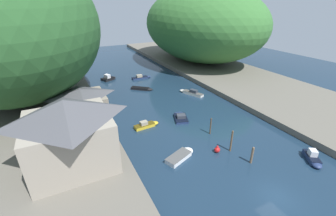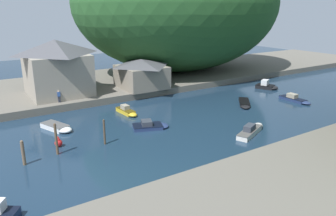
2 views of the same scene
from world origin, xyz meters
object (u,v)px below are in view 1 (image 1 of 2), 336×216
(boat_red_skiff, at_px, (142,77))
(person_on_quay, at_px, (116,151))
(boat_open_rowboat, at_px, (109,78))
(channel_buoy_near, at_px, (217,149))
(waterfront_building, at_px, (70,133))
(boat_far_upstream, at_px, (191,93))
(boat_cabin_cruiser, at_px, (147,125))
(boathouse_shed, at_px, (82,102))
(boat_far_right_bank, at_px, (313,158))
(boat_moored_right, at_px, (181,155))
(boat_white_cruiser, at_px, (143,89))
(boat_yellow_tender, at_px, (181,117))

(boat_red_skiff, xyz_separation_m, person_on_quay, (-15.02, -31.10, 1.69))
(boat_red_skiff, height_order, person_on_quay, person_on_quay)
(boat_open_rowboat, height_order, channel_buoy_near, boat_open_rowboat)
(waterfront_building, bearing_deg, boat_red_skiff, 56.79)
(boat_far_upstream, distance_m, boat_cabin_cruiser, 16.44)
(boat_red_skiff, relative_size, person_on_quay, 3.03)
(boathouse_shed, distance_m, boat_far_right_bank, 34.52)
(boathouse_shed, relative_size, boat_moored_right, 1.68)
(boat_open_rowboat, height_order, boat_far_right_bank, boat_open_rowboat)
(person_on_quay, bearing_deg, boat_white_cruiser, -8.59)
(boat_far_right_bank, xyz_separation_m, boat_red_skiff, (-7.37, 41.71, -0.11))
(boat_yellow_tender, bearing_deg, person_on_quay, -131.74)
(person_on_quay, bearing_deg, waterfront_building, 94.20)
(boathouse_shed, bearing_deg, boat_far_upstream, 4.99)
(boat_far_right_bank, xyz_separation_m, boat_white_cruiser, (-10.10, 33.83, -0.21))
(boat_cabin_cruiser, height_order, person_on_quay, person_on_quay)
(boat_moored_right, distance_m, boat_far_right_bank, 16.71)
(channel_buoy_near, bearing_deg, boat_far_right_bank, -35.97)
(waterfront_building, distance_m, boat_red_skiff, 36.05)
(boat_far_right_bank, height_order, channel_buoy_near, boat_far_right_bank)
(boat_cabin_cruiser, bearing_deg, boat_open_rowboat, 174.84)
(waterfront_building, bearing_deg, boat_far_upstream, 30.02)
(boathouse_shed, xyz_separation_m, person_on_quay, (1.80, -13.85, -1.40))
(boat_red_skiff, distance_m, boat_far_upstream, 16.31)
(waterfront_building, distance_m, boat_open_rowboat, 35.03)
(boat_far_right_bank, bearing_deg, channel_buoy_near, -1.47)
(waterfront_building, distance_m, boathouse_shed, 13.04)
(boat_cabin_cruiser, bearing_deg, boat_far_upstream, 117.82)
(boat_red_skiff, bearing_deg, boathouse_shed, -44.24)
(boat_yellow_tender, height_order, person_on_quay, person_on_quay)
(waterfront_building, xyz_separation_m, boat_moored_right, (12.39, -3.60, -4.94))
(boat_moored_right, bearing_deg, boat_far_right_bank, 39.15)
(boat_yellow_tender, height_order, boat_cabin_cruiser, boat_cabin_cruiser)
(boathouse_shed, relative_size, boat_yellow_tender, 1.70)
(channel_buoy_near, bearing_deg, boat_moored_right, 165.97)
(boat_open_rowboat, bearing_deg, boat_far_right_bank, -6.25)
(boat_moored_right, xyz_separation_m, boat_red_skiff, (7.17, 33.48, 0.02))
(boat_red_skiff, distance_m, channel_buoy_near, 34.77)
(person_on_quay, bearing_deg, boat_yellow_tender, -42.49)
(boat_far_upstream, bearing_deg, boat_cabin_cruiser, -171.10)
(boathouse_shed, xyz_separation_m, boat_cabin_cruiser, (8.61, -6.84, -3.06))
(channel_buoy_near, bearing_deg, boat_far_upstream, 67.62)
(waterfront_building, relative_size, boat_moored_right, 2.03)
(boat_open_rowboat, relative_size, boat_far_upstream, 0.72)
(boat_open_rowboat, distance_m, boat_red_skiff, 8.41)
(boat_moored_right, bearing_deg, boat_yellow_tender, 129.46)
(boat_open_rowboat, relative_size, boat_white_cruiser, 0.89)
(boat_open_rowboat, xyz_separation_m, channel_buoy_near, (5.62, -37.51, 0.00))
(boathouse_shed, xyz_separation_m, channel_buoy_near, (14.51, -17.44, -2.96))
(boat_red_skiff, bearing_deg, channel_buoy_near, -3.79)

